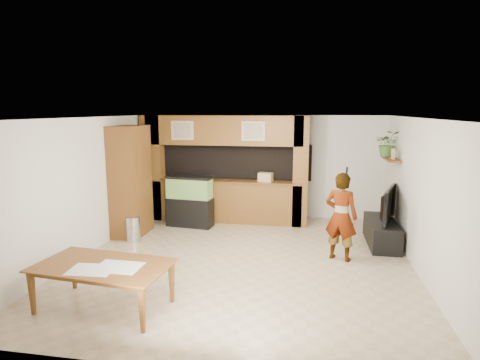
% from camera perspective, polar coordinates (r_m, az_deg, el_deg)
% --- Properties ---
extents(floor, '(6.50, 6.50, 0.00)m').
position_cam_1_polar(floor, '(7.54, 0.52, -11.33)').
color(floor, tan).
rests_on(floor, ground).
extents(ceiling, '(6.50, 6.50, 0.00)m').
position_cam_1_polar(ceiling, '(7.02, 0.55, 8.84)').
color(ceiling, white).
rests_on(ceiling, wall_back).
extents(wall_back, '(6.00, 0.00, 6.00)m').
position_cam_1_polar(wall_back, '(10.34, 3.47, 1.98)').
color(wall_back, beige).
rests_on(wall_back, floor).
extents(wall_left, '(0.00, 6.50, 6.50)m').
position_cam_1_polar(wall_left, '(8.20, -20.62, -0.78)').
color(wall_left, beige).
rests_on(wall_left, floor).
extents(wall_right, '(0.00, 6.50, 6.50)m').
position_cam_1_polar(wall_right, '(7.32, 24.42, -2.28)').
color(wall_right, beige).
rests_on(wall_right, floor).
extents(partition, '(4.20, 0.99, 2.60)m').
position_cam_1_polar(partition, '(9.89, -2.40, 1.69)').
color(partition, brown).
rests_on(partition, floor).
extents(wall_clock, '(0.05, 0.25, 0.25)m').
position_cam_1_polar(wall_clock, '(8.97, -17.45, 4.16)').
color(wall_clock, black).
rests_on(wall_clock, wall_left).
extents(wall_shelf, '(0.25, 0.90, 0.04)m').
position_cam_1_polar(wall_shelf, '(9.10, 20.67, 2.79)').
color(wall_shelf, brown).
rests_on(wall_shelf, wall_right).
extents(pantry_cabinet, '(0.60, 0.98, 2.40)m').
position_cam_1_polar(pantry_cabinet, '(9.07, -15.31, -0.14)').
color(pantry_cabinet, brown).
rests_on(pantry_cabinet, floor).
extents(trash_can, '(0.29, 0.29, 0.53)m').
position_cam_1_polar(trash_can, '(8.77, -14.96, -6.76)').
color(trash_can, '#B2B2B7').
rests_on(trash_can, floor).
extents(aquarium, '(1.09, 0.41, 1.20)m').
position_cam_1_polar(aquarium, '(9.54, -7.16, -3.11)').
color(aquarium, black).
rests_on(aquarium, floor).
extents(tv_stand, '(0.55, 1.50, 0.50)m').
position_cam_1_polar(tv_stand, '(8.81, 19.48, -7.02)').
color(tv_stand, black).
rests_on(tv_stand, floor).
extents(television, '(0.54, 1.20, 0.70)m').
position_cam_1_polar(television, '(8.66, 19.71, -3.22)').
color(television, black).
rests_on(television, tv_stand).
extents(photo_frame, '(0.06, 0.17, 0.22)m').
position_cam_1_polar(photo_frame, '(8.90, 20.95, 3.47)').
color(photo_frame, tan).
rests_on(photo_frame, wall_shelf).
extents(potted_plant, '(0.55, 0.49, 0.57)m').
position_cam_1_polar(potted_plant, '(9.36, 20.28, 4.88)').
color(potted_plant, '#386327').
rests_on(potted_plant, wall_shelf).
extents(person, '(0.70, 0.58, 1.63)m').
position_cam_1_polar(person, '(7.56, 14.17, -5.06)').
color(person, '#967952').
rests_on(person, floor).
extents(microphone, '(0.04, 0.10, 0.16)m').
position_cam_1_polar(microphone, '(7.23, 14.95, 1.23)').
color(microphone, black).
rests_on(microphone, person).
extents(dining_table, '(1.93, 1.21, 0.65)m').
position_cam_1_polar(dining_table, '(6.02, -18.97, -14.27)').
color(dining_table, brown).
rests_on(dining_table, floor).
extents(newspaper_a, '(0.61, 0.45, 0.01)m').
position_cam_1_polar(newspaper_a, '(5.76, -16.92, -11.75)').
color(newspaper_a, silver).
rests_on(newspaper_a, dining_table).
extents(newspaper_b, '(0.61, 0.47, 0.01)m').
position_cam_1_polar(newspaper_b, '(5.78, -20.37, -11.89)').
color(newspaper_b, silver).
rests_on(newspaper_b, dining_table).
extents(counter_box, '(0.36, 0.27, 0.22)m').
position_cam_1_polar(counter_box, '(9.57, 3.65, 0.40)').
color(counter_box, tan).
rests_on(counter_box, partition).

